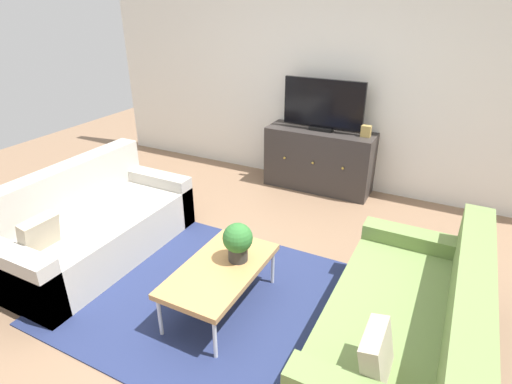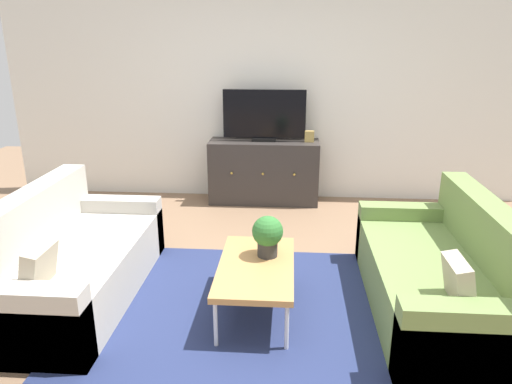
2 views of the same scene
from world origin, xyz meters
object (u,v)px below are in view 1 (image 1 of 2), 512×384
couch_right_side (413,332)px  potted_plant (238,241)px  mantel_clock (366,131)px  couch_left_side (89,227)px  coffee_table (220,271)px  flat_screen_tv (323,105)px  tv_console (319,160)px

couch_right_side → potted_plant: size_ratio=5.80×
potted_plant → mantel_clock: mantel_clock is taller
couch_left_side → couch_right_side: bearing=0.0°
coffee_table → flat_screen_tv: bearing=92.0°
couch_right_side → flat_screen_tv: (-1.47, 2.39, 0.78)m
mantel_clock → couch_left_side: bearing=-129.2°
coffee_table → tv_console: tv_console is taller
mantel_clock → couch_right_side: bearing=-68.4°
tv_console → flat_screen_tv: size_ratio=1.35×
couch_right_side → mantel_clock: 2.61m
couch_left_side → flat_screen_tv: 2.88m
couch_left_side → potted_plant: couch_left_side is taller
couch_right_side → flat_screen_tv: size_ratio=1.86×
flat_screen_tv → mantel_clock: (0.53, -0.02, -0.24)m
couch_left_side → tv_console: size_ratio=1.38×
couch_left_side → potted_plant: (1.57, 0.05, 0.28)m
tv_console → mantel_clock: size_ratio=10.07×
flat_screen_tv → potted_plant: bearing=-86.1°
couch_right_side → tv_console: 2.80m
couch_left_side → coffee_table: couch_left_side is taller
coffee_table → tv_console: bearing=92.0°
couch_left_side → flat_screen_tv: (1.40, 2.39, 0.78)m
mantel_clock → coffee_table: bearing=-100.2°
couch_left_side → mantel_clock: size_ratio=13.88×
potted_plant → tv_console: tv_console is taller
coffee_table → mantel_clock: size_ratio=7.54×
couch_left_side → couch_right_side: same height
couch_left_side → couch_right_side: 2.88m
flat_screen_tv → couch_right_side: bearing=-58.4°
coffee_table → mantel_clock: mantel_clock is taller
couch_left_side → flat_screen_tv: bearing=59.6°
potted_plant → tv_console: bearing=94.0°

